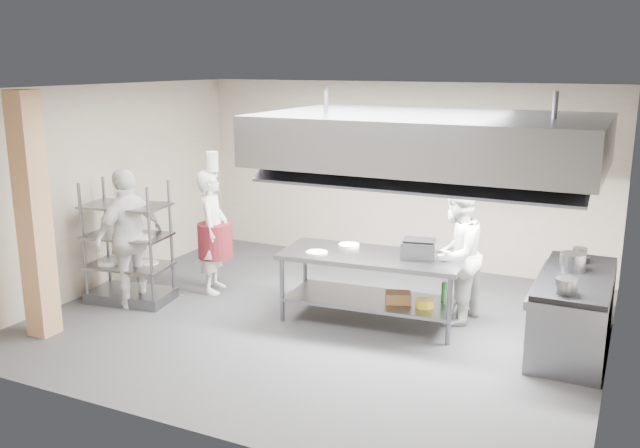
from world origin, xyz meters
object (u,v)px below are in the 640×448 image
at_px(pass_rack, 128,242).
at_px(chef_head, 213,232).
at_px(island, 371,288).
at_px(griddle, 419,249).
at_px(chef_plating, 129,238).
at_px(chef_line, 456,255).
at_px(stockpot, 573,262).
at_px(cooking_range, 573,314).

xyz_separation_m(pass_rack, chef_head, (0.83, 0.87, 0.05)).
bearing_deg(pass_rack, island, 3.28).
height_order(island, pass_rack, pass_rack).
height_order(chef_head, griddle, chef_head).
bearing_deg(griddle, chef_plating, -177.43).
relative_size(chef_head, chef_line, 1.00).
bearing_deg(island, chef_head, 172.04).
height_order(pass_rack, chef_line, chef_line).
xyz_separation_m(pass_rack, chef_line, (4.33, 1.20, 0.05)).
height_order(island, griddle, griddle).
height_order(chef_plating, stockpot, chef_plating).
bearing_deg(island, pass_rack, -172.65).
xyz_separation_m(chef_head, chef_plating, (-0.70, -0.98, 0.06)).
xyz_separation_m(cooking_range, chef_plating, (-5.68, -1.11, 0.54)).
height_order(island, stockpot, stockpot).
relative_size(chef_line, griddle, 4.22).
bearing_deg(griddle, chef_head, 168.09).
distance_m(griddle, stockpot, 1.83).
relative_size(cooking_range, chef_plating, 1.04).
height_order(chef_line, griddle, chef_line).
xyz_separation_m(cooking_range, griddle, (-1.87, -0.13, 0.59)).
xyz_separation_m(pass_rack, stockpot, (5.74, 1.17, 0.15)).
bearing_deg(pass_rack, chef_plating, -50.12).
bearing_deg(chef_line, chef_head, -74.57).
xyz_separation_m(chef_plating, stockpot, (5.61, 1.29, 0.04)).
bearing_deg(griddle, cooking_range, -8.05).
relative_size(pass_rack, cooking_range, 0.86).
bearing_deg(pass_rack, stockpot, 2.36).
distance_m(cooking_range, chef_head, 5.00).
bearing_deg(griddle, island, -179.83).
height_order(chef_line, chef_plating, chef_plating).
distance_m(chef_head, stockpot, 4.92).
relative_size(pass_rack, chef_line, 0.95).
bearing_deg(chef_line, stockpot, 99.03).
distance_m(island, chef_plating, 3.37).
bearing_deg(pass_rack, chef_head, 36.95).
bearing_deg(cooking_range, griddle, -176.16).
distance_m(pass_rack, griddle, 4.04).
relative_size(cooking_range, griddle, 4.68).
bearing_deg(chef_line, pass_rack, -64.51).
relative_size(chef_line, stockpot, 6.06).
xyz_separation_m(pass_rack, griddle, (3.94, 0.87, 0.16)).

